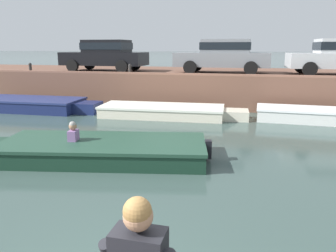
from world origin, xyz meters
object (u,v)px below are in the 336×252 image
boat_moored_central_cream (168,111)px  boat_moored_east_white (325,116)px  boat_moored_west_navy (31,104)px  car_leftmost_black (105,54)px  mooring_bollard_mid (130,68)px  mooring_bollard_west (30,67)px  motorboat_passing (94,150)px  car_left_inner_grey (223,55)px

boat_moored_central_cream → boat_moored_east_white: 5.91m
boat_moored_west_navy → car_leftmost_black: (2.18, 3.25, 2.11)m
boat_moored_central_cream → car_leftmost_black: 5.57m
boat_moored_west_navy → mooring_bollard_mid: bearing=25.9°
boat_moored_central_cream → boat_moored_east_white: size_ratio=1.10×
boat_moored_west_navy → mooring_bollard_mid: 4.64m
boat_moored_west_navy → car_leftmost_black: 4.44m
boat_moored_central_cream → boat_moored_east_white: bearing=3.6°
car_leftmost_black → mooring_bollard_west: car_leftmost_black is taller
boat_moored_central_cream → mooring_bollard_west: (-7.42, 1.91, 1.55)m
boat_moored_central_cream → motorboat_passing: size_ratio=0.95×
boat_moored_east_white → car_left_inner_grey: size_ratio=1.22×
car_leftmost_black → mooring_bollard_west: bearing=-158.8°
boat_moored_east_white → mooring_bollard_west: size_ratio=12.02×
boat_moored_west_navy → mooring_bollard_mid: size_ratio=13.27×
boat_moored_east_white → mooring_bollard_mid: bearing=169.2°
boat_moored_west_navy → mooring_bollard_west: bearing=123.1°
boat_moored_east_white → car_leftmost_black: car_leftmost_black is taller
boat_moored_central_cream → car_left_inner_grey: 4.34m
motorboat_passing → car_leftmost_black: 9.46m
car_leftmost_black → motorboat_passing: bearing=-68.7°
boat_moored_west_navy → boat_moored_east_white: (12.07, 0.37, -0.02)m
boat_moored_west_navy → mooring_bollard_west: (-1.25, 1.92, 1.51)m
motorboat_passing → car_left_inner_grey: 9.21m
motorboat_passing → car_left_inner_grey: car_left_inner_grey is taller
car_leftmost_black → boat_moored_central_cream: bearing=-39.1°
boat_moored_central_cream → boat_moored_west_navy: bearing=-180.0°
boat_moored_central_cream → car_leftmost_black: size_ratio=1.37×
motorboat_passing → mooring_bollard_mid: (-1.58, 7.25, 1.53)m
boat_moored_east_white → motorboat_passing: 8.68m
car_left_inner_grey → boat_moored_west_navy: bearing=-158.1°
mooring_bollard_west → car_leftmost_black: bearing=21.2°
boat_moored_east_white → car_left_inner_grey: (-3.99, 2.88, 2.13)m
boat_moored_west_navy → boat_moored_east_white: boat_moored_west_navy is taller
boat_moored_west_navy → car_left_inner_grey: 8.96m
boat_moored_east_white → motorboat_passing: bearing=-138.9°
boat_moored_west_navy → mooring_bollard_west: 2.74m
boat_moored_east_white → car_left_inner_grey: bearing=144.2°
boat_moored_central_cream → car_left_inner_grey: size_ratio=1.34×
mooring_bollard_west → mooring_bollard_mid: size_ratio=1.00×
motorboat_passing → mooring_bollard_mid: bearing=102.3°
boat_moored_central_cream → mooring_bollard_mid: (-2.22, 1.91, 1.55)m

